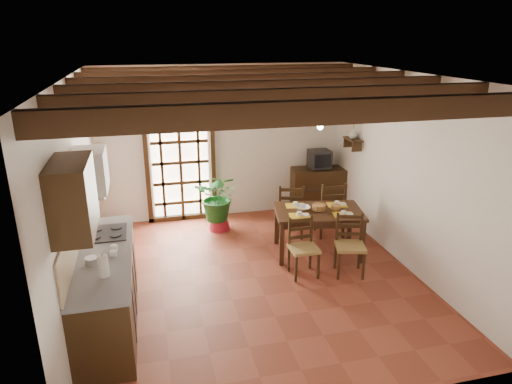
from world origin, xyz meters
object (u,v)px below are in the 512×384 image
object	(u,v)px
chair_far_right	(329,218)
chair_near_right	(349,256)
potted_plant	(219,199)
sideboard	(318,190)
pendant_lamp	(320,121)
chair_far_left	(291,219)
crt_tv	(320,159)
chair_near_left	(303,258)
kitchen_counter	(107,287)
dining_table	(318,216)

from	to	relation	value
chair_far_right	chair_near_right	bearing A→B (deg)	84.08
chair_near_right	potted_plant	world-z (taller)	potted_plant
sideboard	pendant_lamp	xyz separation A→B (m)	(-0.66, -1.59, 1.65)
chair_far_left	crt_tv	size ratio (longest dim) A/B	2.37
chair_near_left	chair_near_right	size ratio (longest dim) A/B	0.96
sideboard	chair_far_right	bearing A→B (deg)	-94.54
kitchen_counter	chair_near_right	xyz separation A→B (m)	(3.29, 0.41, -0.20)
chair_far_left	chair_far_right	distance (m)	0.67
dining_table	potted_plant	xyz separation A→B (m)	(-1.35, 1.28, -0.06)
dining_table	chair_near_right	distance (m)	0.83
kitchen_counter	chair_far_left	size ratio (longest dim) A/B	2.38
chair_near_right	potted_plant	xyz separation A→B (m)	(-1.55, 2.00, 0.29)
chair_far_left	kitchen_counter	bearing A→B (deg)	50.20
chair_near_left	potted_plant	world-z (taller)	potted_plant
chair_near_right	chair_far_right	size ratio (longest dim) A/B	0.90
dining_table	pendant_lamp	size ratio (longest dim) A/B	1.73
potted_plant	pendant_lamp	bearing A→B (deg)	-41.10
chair_near_left	potted_plant	xyz separation A→B (m)	(-0.90, 1.88, 0.30)
kitchen_counter	pendant_lamp	size ratio (longest dim) A/B	2.66
chair_near_right	pendant_lamp	xyz separation A→B (m)	(-0.20, 0.83, 1.80)
dining_table	chair_near_left	bearing A→B (deg)	-116.22
chair_near_right	crt_tv	bearing A→B (deg)	94.48
chair_near_right	pendant_lamp	world-z (taller)	pendant_lamp
chair_near_right	chair_far_right	bearing A→B (deg)	94.68
kitchen_counter	crt_tv	distance (m)	4.72
kitchen_counter	pendant_lamp	xyz separation A→B (m)	(3.08, 1.23, 1.60)
kitchen_counter	dining_table	bearing A→B (deg)	20.20
crt_tv	potted_plant	bearing A→B (deg)	-167.13
kitchen_counter	potted_plant	xyz separation A→B (m)	(1.73, 2.41, 0.10)
crt_tv	chair_far_right	bearing A→B (deg)	-99.54
crt_tv	chair_far_left	bearing A→B (deg)	-130.68
sideboard	crt_tv	distance (m)	0.62
dining_table	kitchen_counter	bearing A→B (deg)	-149.36
kitchen_counter	chair_far_left	bearing A→B (deg)	32.89
dining_table	chair_far_left	size ratio (longest dim) A/B	1.55
dining_table	chair_far_right	distance (m)	0.82
kitchen_counter	dining_table	xyz separation A→B (m)	(3.08, 1.13, 0.15)
chair_near_left	chair_near_right	bearing A→B (deg)	-11.37
chair_near_left	chair_far_right	size ratio (longest dim) A/B	0.87
sideboard	crt_tv	world-z (taller)	crt_tv
pendant_lamp	dining_table	bearing A→B (deg)	-90.00
sideboard	chair_far_left	bearing A→B (deg)	-125.56
kitchen_counter	crt_tv	size ratio (longest dim) A/B	5.65
kitchen_counter	pendant_lamp	bearing A→B (deg)	21.81
chair_far_right	crt_tv	size ratio (longest dim) A/B	2.44
chair_near_right	kitchen_counter	bearing A→B (deg)	-157.82
chair_near_left	pendant_lamp	xyz separation A→B (m)	(0.45, 0.71, 1.81)
potted_plant	chair_near_right	bearing A→B (deg)	-52.23
dining_table	chair_near_right	world-z (taller)	chair_near_right
sideboard	dining_table	bearing A→B (deg)	-104.97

